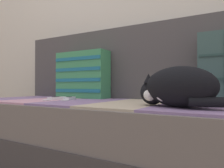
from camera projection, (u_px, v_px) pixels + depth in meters
The scene contains 6 objects.
couch at pixel (112, 132), 1.28m from camera, with size 1.99×0.80×0.35m.
sofa_backrest at pixel (135, 63), 1.57m from camera, with size 1.95×0.14×0.51m.
throw_pillow_striped at pixel (82, 75), 1.63m from camera, with size 0.42×0.14×0.34m.
sleeping_cat at pixel (175, 88), 0.92m from camera, with size 0.39×0.26×0.17m.
game_remote_near at pixel (56, 98), 1.42m from camera, with size 0.05×0.19×0.02m.
game_remote_far at pixel (69, 99), 1.40m from camera, with size 0.11×0.19×0.02m.
Camera 1 is at (0.65, -0.96, 0.44)m, focal length 35.00 mm.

